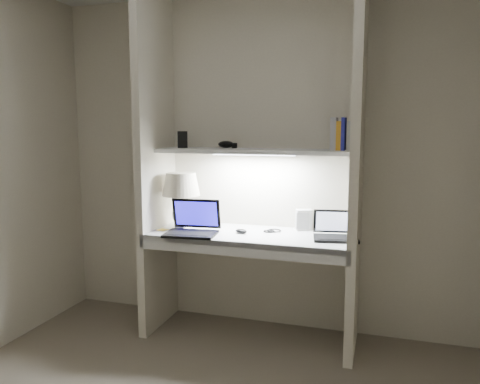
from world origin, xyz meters
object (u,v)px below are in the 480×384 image
at_px(table_lamp, 181,191).
at_px(laptop_netbook, 335,232).
at_px(speaker, 304,220).
at_px(book_row, 346,135).
at_px(laptop_main, 193,226).

relative_size(table_lamp, laptop_netbook, 1.25).
bearing_deg(speaker, book_row, -40.43).
distance_m(laptop_netbook, book_row, 0.66).
bearing_deg(laptop_main, book_row, 7.06).
height_order(speaker, book_row, book_row).
xyz_separation_m(laptop_main, laptop_netbook, (0.98, 0.15, -0.01)).
bearing_deg(book_row, laptop_main, -166.59).
bearing_deg(table_lamp, laptop_netbook, -0.08).
bearing_deg(laptop_netbook, table_lamp, 170.09).
bearing_deg(laptop_main, speaker, 18.68).
height_order(laptop_main, book_row, book_row).
xyz_separation_m(speaker, book_row, (0.29, -0.10, 0.62)).
bearing_deg(book_row, table_lamp, -175.50).
distance_m(table_lamp, speaker, 0.93).
distance_m(speaker, book_row, 0.70).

